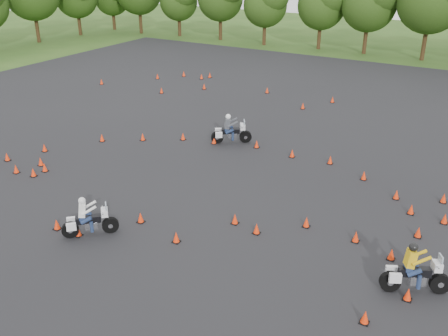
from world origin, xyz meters
TOP-DOWN VIEW (x-y plane):
  - ground at (0.00, 0.00)m, footprint 140.00×140.00m
  - asphalt_pad at (0.00, 6.00)m, footprint 62.00×62.00m
  - treeline at (3.04, 34.84)m, footprint 87.00×32.17m
  - traffic_cones at (-0.10, 5.59)m, footprint 36.56×33.12m
  - rider_grey at (-2.86, 9.81)m, footprint 2.47×2.01m
  - rider_yellow at (9.71, 0.50)m, footprint 2.51×1.75m
  - rider_white at (-2.73, -2.37)m, footprint 2.16×2.12m

SIDE VIEW (x-z plane):
  - ground at x=0.00m, z-range 0.00..0.00m
  - asphalt_pad at x=0.00m, z-range 0.01..0.01m
  - traffic_cones at x=-0.10m, z-range 0.01..0.46m
  - rider_white at x=-2.73m, z-range 0.00..1.79m
  - rider_yellow at x=9.71m, z-range 0.00..1.88m
  - rider_grey at x=-2.86m, z-range 0.00..1.91m
  - treeline at x=3.04m, z-range -0.90..10.19m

